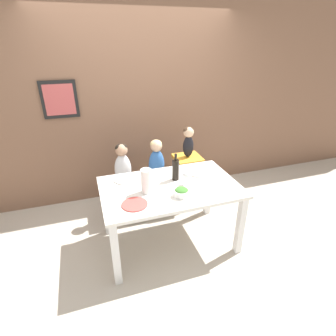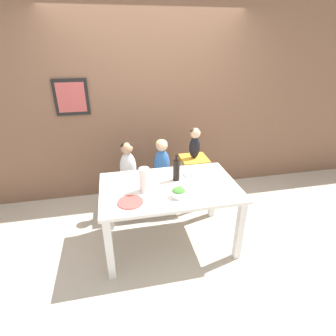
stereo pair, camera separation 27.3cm
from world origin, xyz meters
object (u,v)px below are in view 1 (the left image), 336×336
chair_far_left (125,189)px  chair_far_center (157,184)px  dinner_plate_back_left (125,179)px  paper_towel_roll (146,181)px  dinner_plate_back_right (198,172)px  person_child_left (123,163)px  wine_glass_near (186,176)px  dinner_plate_front_left (135,204)px  person_baby_right (188,139)px  wine_bottle (176,169)px  chair_right_highchair (187,168)px  person_child_center (156,159)px  salad_bowl_large (181,192)px

chair_far_left → chair_far_center: (0.44, 0.00, 0.00)m
dinner_plate_back_left → paper_towel_roll: bearing=-63.8°
dinner_plate_back_right → person_child_left: bearing=147.4°
chair_far_left → person_child_left: 0.37m
paper_towel_roll → wine_glass_near: bearing=2.5°
person_child_left → paper_towel_roll: (0.12, -0.73, 0.12)m
chair_far_center → paper_towel_roll: bearing=-113.1°
dinner_plate_front_left → dinner_plate_back_right: size_ratio=1.00×
chair_far_left → person_child_left: bearing=90.0°
chair_far_left → chair_far_center: 0.44m
chair_far_left → paper_towel_roll: size_ratio=1.83×
chair_far_center → dinner_plate_back_left: (-0.47, -0.40, 0.36)m
person_baby_right → wine_bottle: size_ratio=1.34×
chair_far_left → chair_right_highchair: (0.87, 0.00, 0.18)m
chair_far_left → person_child_center: 0.57m
chair_right_highchair → wine_bottle: 0.75m
chair_far_center → salad_bowl_large: (-0.01, -0.91, 0.40)m
chair_far_left → dinner_plate_back_left: size_ratio=1.91×
chair_far_left → chair_right_highchair: bearing=0.0°
person_child_center → dinner_plate_front_left: (-0.48, -0.92, -0.01)m
dinner_plate_front_left → chair_far_center: bearing=62.6°
salad_bowl_large → dinner_plate_back_left: salad_bowl_large is taller
chair_right_highchair → wine_glass_near: size_ratio=4.76×
salad_bowl_large → wine_glass_near: bearing=57.1°
chair_far_center → person_child_center: person_child_center is taller
wine_bottle → wine_glass_near: size_ratio=1.98×
chair_far_left → person_baby_right: (0.87, 0.00, 0.58)m
wine_glass_near → dinner_plate_back_right: bearing=41.4°
person_baby_right → dinner_plate_back_right: person_baby_right is taller
paper_towel_roll → dinner_plate_back_left: bearing=116.2°
chair_right_highchair → wine_glass_near: (-0.31, -0.71, 0.29)m
wine_glass_near → dinner_plate_front_left: bearing=-161.2°
person_baby_right → paper_towel_roll: bearing=-135.5°
salad_bowl_large → chair_far_left: bearing=115.3°
person_child_left → chair_right_highchair: bearing=-0.1°
chair_far_left → chair_far_center: bearing=0.0°
paper_towel_roll → dinner_plate_back_right: 0.72m
salad_bowl_large → person_child_left: bearing=115.3°
wine_glass_near → paper_towel_roll: bearing=-177.5°
person_child_center → person_child_left: bearing=180.0°
person_child_left → chair_far_center: bearing=-0.1°
chair_right_highchair → dinner_plate_back_left: bearing=-156.0°
person_child_center → dinner_plate_back_left: (-0.47, -0.41, -0.01)m
person_baby_right → paper_towel_roll: (-0.75, -0.74, -0.10)m
chair_far_center → dinner_plate_back_right: (0.36, -0.51, 0.36)m
dinner_plate_front_left → dinner_plate_back_left: size_ratio=1.00×
person_baby_right → person_child_center: bearing=-179.9°
chair_right_highchair → person_child_center: person_child_center is taller
chair_far_left → person_child_center: (0.44, 0.00, 0.37)m
wine_glass_near → person_child_center: bearing=99.5°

